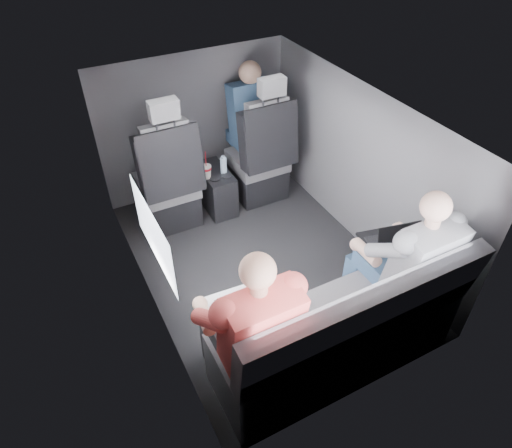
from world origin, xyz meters
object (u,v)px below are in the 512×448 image
front_seat_left (169,187)px  passenger_rear_left (249,325)px  soda_cup (207,171)px  water_bottle (223,165)px  passenger_rear_right (404,261)px  passenger_front_right (250,115)px  laptop_white (236,305)px  laptop_black (389,239)px  rear_bench (340,334)px  front_seat_right (261,161)px  center_console (216,189)px

front_seat_left → passenger_rear_left: (-0.14, -1.81, 0.23)m
soda_cup → water_bottle: 0.17m
soda_cup → water_bottle: (0.16, 0.00, 0.01)m
passenger_rear_right → passenger_front_right: 2.07m
laptop_white → laptop_black: bearing=2.0°
laptop_black → passenger_front_right: bearing=92.9°
soda_cup → rear_bench: bearing=-87.0°
front_seat_right → passenger_front_right: bearing=83.8°
center_console → rear_bench: 1.94m
laptop_black → soda_cup: bearing=113.0°
rear_bench → water_bottle: bearing=88.0°
rear_bench → soda_cup: size_ratio=6.04×
front_seat_left → rear_bench: bearing=-76.7°
water_bottle → rear_bench: bearing=-92.0°
laptop_white → passenger_rear_left: (-0.00, -0.17, 0.00)m
rear_bench → laptop_white: bearing=156.0°
rear_bench → passenger_front_right: bearing=77.5°
center_console → rear_bench: rear_bench is taller
soda_cup → laptop_black: (0.67, -1.58, 0.16)m
laptop_white → passenger_rear_right: 1.12m
center_console → laptop_black: 1.79m
laptop_white → passenger_rear_right: passenger_rear_right is taller
center_console → passenger_rear_right: passenger_rear_right is taller
water_bottle → passenger_rear_right: (0.46, -1.79, 0.15)m
center_console → rear_bench: size_ratio=0.30×
front_seat_left → passenger_rear_left: 1.83m
center_console → laptop_white: bearing=-109.2°
front_seat_left → passenger_front_right: bearing=15.5°
laptop_black → passenger_rear_left: size_ratio=0.28×
soda_cup → front_seat_left: bearing=176.3°
laptop_black → passenger_rear_left: passenger_rear_left is taller
center_console → soda_cup: soda_cup is taller
front_seat_right → passenger_rear_left: 2.10m
front_seat_right → front_seat_left: bearing=180.0°
laptop_black → rear_bench: bearing=-152.2°
passenger_rear_left → front_seat_left: bearing=85.7°
front_seat_left → laptop_black: bearing=-57.5°
passenger_rear_left → water_bottle: bearing=70.0°
laptop_black → passenger_rear_right: bearing=-102.6°
front_seat_left → soda_cup: front_seat_left is taller
front_seat_right → center_console: (-0.45, 0.04, -0.20)m
rear_bench → laptop_white: rear_bench is taller
soda_cup → laptop_black: size_ratio=0.77×
front_seat_left → front_seat_right: bearing=0.0°
front_seat_right → rear_bench: front_seat_right is taller
front_seat_right → center_console: front_seat_right is taller
front_seat_left → rear_bench: size_ratio=0.79×
laptop_black → passenger_front_right: size_ratio=0.42×
front_seat_left → passenger_front_right: (0.93, 0.26, 0.35)m
rear_bench → center_console: bearing=90.0°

